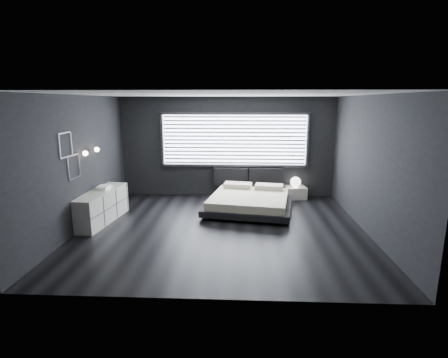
{
  "coord_description": "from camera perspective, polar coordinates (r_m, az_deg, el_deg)",
  "views": [
    {
      "loc": [
        0.37,
        -7.07,
        2.66
      ],
      "look_at": [
        0.0,
        0.85,
        0.9
      ],
      "focal_mm": 28.0,
      "sensor_mm": 36.0,
      "label": 1
    }
  ],
  "objects": [
    {
      "name": "bed",
      "position": [
        8.71,
        4.18,
        -3.62
      ],
      "size": [
        2.34,
        2.27,
        0.53
      ],
      "color": "black",
      "rests_on": "ground"
    },
    {
      "name": "book_stack",
      "position": [
        8.45,
        -19.1,
        -1.29
      ],
      "size": [
        0.3,
        0.38,
        0.07
      ],
      "color": "white",
      "rests_on": "dresser"
    },
    {
      "name": "room",
      "position": [
        7.19,
        -0.32,
        2.42
      ],
      "size": [
        6.04,
        6.0,
        2.8
      ],
      "color": "black",
      "rests_on": "ground"
    },
    {
      "name": "orb_lamp",
      "position": [
        9.89,
        11.61,
        -0.48
      ],
      "size": [
        0.29,
        0.29,
        0.29
      ],
      "primitive_type": "sphere",
      "color": "white",
      "rests_on": "nightstand"
    },
    {
      "name": "sconce_near",
      "position": [
        7.9,
        -21.72,
        3.91
      ],
      "size": [
        0.18,
        0.11,
        0.11
      ],
      "color": "silver",
      "rests_on": "ground"
    },
    {
      "name": "headboard",
      "position": [
        9.94,
        3.98,
        0.35
      ],
      "size": [
        1.96,
        0.16,
        0.52
      ],
      "color": "black",
      "rests_on": "ground"
    },
    {
      "name": "sconce_far",
      "position": [
        8.45,
        -20.07,
        4.55
      ],
      "size": [
        0.18,
        0.11,
        0.11
      ],
      "color": "silver",
      "rests_on": "ground"
    },
    {
      "name": "dresser",
      "position": [
        8.36,
        -19.4,
        -4.23
      ],
      "size": [
        0.69,
        1.82,
        0.71
      ],
      "color": "silver",
      "rests_on": "ground"
    },
    {
      "name": "window",
      "position": [
        9.82,
        1.68,
        6.38
      ],
      "size": [
        4.14,
        0.09,
        1.52
      ],
      "color": "white",
      "rests_on": "ground"
    },
    {
      "name": "wall_art_upper",
      "position": [
        7.37,
        -24.43,
        5.09
      ],
      "size": [
        0.01,
        0.48,
        0.48
      ],
      "color": "#47474C",
      "rests_on": "ground"
    },
    {
      "name": "nightstand",
      "position": [
        10.01,
        11.52,
        -2.16
      ],
      "size": [
        0.62,
        0.54,
        0.33
      ],
      "primitive_type": "cube",
      "rotation": [
        0.0,
        0.0,
        0.12
      ],
      "color": "silver",
      "rests_on": "ground"
    },
    {
      "name": "wall_art_lower",
      "position": [
        7.66,
        -23.28,
        1.87
      ],
      "size": [
        0.01,
        0.48,
        0.48
      ],
      "color": "#47474C",
      "rests_on": "ground"
    }
  ]
}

